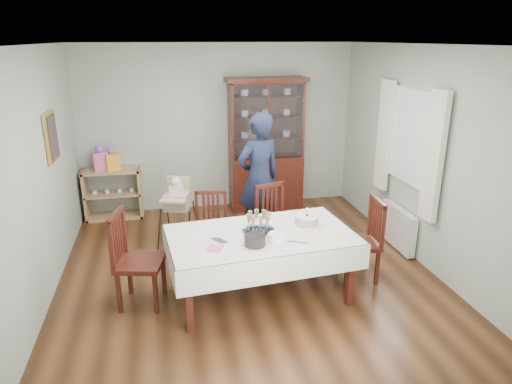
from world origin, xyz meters
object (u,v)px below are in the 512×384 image
object	(u,v)px
china_cabinet	(266,143)
high_chair	(178,218)
dining_table	(261,265)
gift_bag_orange	(112,160)
birthday_cake	(307,221)
gift_bag_pink	(100,159)
woman	(259,178)
chair_far_right	(276,237)
sideboard	(113,194)
chair_end_right	(359,256)
champagne_tray	(259,226)
chair_far_left	(211,244)
chair_end_left	(140,277)

from	to	relation	value
china_cabinet	high_chair	bearing A→B (deg)	-142.39
dining_table	gift_bag_orange	distance (m)	3.35
birthday_cake	china_cabinet	bearing A→B (deg)	86.88
gift_bag_pink	gift_bag_orange	bearing A→B (deg)	0.00
dining_table	china_cabinet	distance (m)	2.97
high_chair	birthday_cake	world-z (taller)	high_chair
woman	gift_bag_orange	bearing A→B (deg)	-52.12
china_cabinet	chair_far_right	size ratio (longest dim) A/B	2.24
sideboard	high_chair	bearing A→B (deg)	-51.19
chair_end_right	champagne_tray	distance (m)	1.36
chair_far_left	birthday_cake	size ratio (longest dim) A/B	3.04
sideboard	gift_bag_orange	xyz separation A→B (m)	(0.04, -0.02, 0.57)
chair_far_right	gift_bag_orange	world-z (taller)	gift_bag_orange
chair_far_left	dining_table	bearing A→B (deg)	-53.61
chair_end_right	high_chair	size ratio (longest dim) A/B	1.02
china_cabinet	chair_far_right	xyz separation A→B (m)	(-0.30, -1.90, -0.83)
dining_table	high_chair	xyz separation A→B (m)	(-0.83, 1.61, -0.00)
woman	gift_bag_orange	distance (m)	2.43
sideboard	gift_bag_pink	world-z (taller)	gift_bag_pink
dining_table	gift_bag_pink	bearing A→B (deg)	124.71
chair_far_left	chair_far_right	size ratio (longest dim) A/B	0.96
dining_table	sideboard	distance (m)	3.34
high_chair	chair_end_left	bearing A→B (deg)	-89.93
high_chair	champagne_tray	distance (m)	1.80
chair_end_left	woman	bearing A→B (deg)	-36.05
gift_bag_pink	chair_end_left	bearing A→B (deg)	-76.95
dining_table	chair_end_right	xyz separation A→B (m)	(1.23, 0.15, -0.09)
chair_far_right	birthday_cake	world-z (taller)	same
chair_end_left	woman	size ratio (longest dim) A/B	0.58
chair_far_right	gift_bag_orange	size ratio (longest dim) A/B	2.60
chair_far_left	champagne_tray	size ratio (longest dim) A/B	2.58
woman	chair_far_right	bearing A→B (deg)	79.00
champagne_tray	china_cabinet	bearing A→B (deg)	75.33
chair_end_right	birthday_cake	xyz separation A→B (m)	(-0.68, -0.03, 0.52)
chair_end_right	woman	world-z (taller)	woman
chair_far_right	high_chair	world-z (taller)	high_chair
chair_far_right	high_chair	xyz separation A→B (m)	(-1.23, 0.72, 0.09)
dining_table	chair_end_right	size ratio (longest dim) A/B	2.10
china_cabinet	chair_end_left	bearing A→B (deg)	-127.19
chair_far_left	gift_bag_orange	xyz separation A→B (m)	(-1.31, 1.92, 0.69)
champagne_tray	chair_far_right	bearing A→B (deg)	63.64
woman	champagne_tray	bearing A→B (deg)	57.64
china_cabinet	chair_far_right	world-z (taller)	china_cabinet
chair_far_right	high_chair	bearing A→B (deg)	134.19
chair_end_left	champagne_tray	size ratio (longest dim) A/B	2.91
woman	gift_bag_pink	distance (m)	2.58
woman	champagne_tray	xyz separation A→B (m)	(-0.31, -1.44, -0.09)
chair_end_right	birthday_cake	bearing A→B (deg)	-83.81
chair_far_left	high_chair	bearing A→B (deg)	126.29
chair_far_right	champagne_tray	size ratio (longest dim) A/B	2.68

